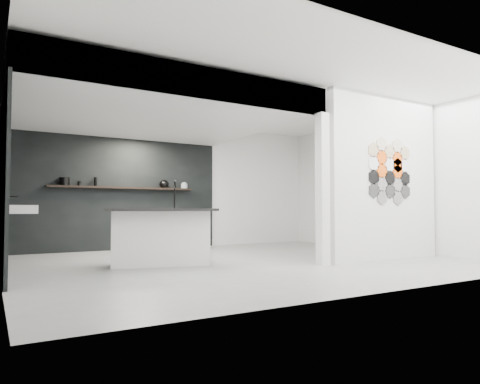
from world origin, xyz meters
name	(u,v)px	position (x,y,z in m)	size (l,w,h in m)	color
floor	(244,261)	(0.00, 0.00, -0.01)	(7.00, 6.00, 0.01)	gray
partition_panel	(385,177)	(2.23, -1.00, 1.40)	(2.45, 0.15, 2.80)	silver
bay_clad_back	(118,194)	(-1.30, 2.97, 1.18)	(4.40, 0.04, 2.35)	black
bay_clad_left	(3,187)	(-3.47, 1.00, 1.18)	(0.04, 4.00, 2.35)	black
bulkhead	(149,110)	(-1.30, 1.00, 2.55)	(4.40, 4.00, 0.40)	silver
corner_column	(323,188)	(0.82, -1.00, 1.18)	(0.16, 0.16, 2.35)	silver
fascia_beam	(196,81)	(-1.30, -0.92, 2.55)	(4.40, 0.16, 0.40)	silver
wall_basin	(21,209)	(-3.24, 0.80, 0.85)	(0.40, 0.60, 0.12)	silver
display_shelf	(124,188)	(-1.20, 2.87, 1.30)	(3.00, 0.15, 0.04)	black
kitchen_island	(161,236)	(-1.37, 0.20, 0.44)	(1.76, 1.11, 1.32)	silver
stockpot	(64,181)	(-2.37, 2.87, 1.40)	(0.19, 0.19, 0.16)	black
kettle	(164,184)	(-0.33, 2.87, 1.41)	(0.21, 0.21, 0.17)	black
glass_bowl	(184,186)	(0.15, 2.87, 1.37)	(0.15, 0.15, 0.10)	gray
glass_vase	(184,186)	(0.15, 2.87, 1.39)	(0.10, 0.10, 0.13)	gray
bottle_dark	(96,182)	(-1.78, 2.87, 1.41)	(0.07, 0.07, 0.18)	black
utensil_cup	(79,183)	(-2.09, 2.87, 1.36)	(0.07, 0.07, 0.09)	black
hex_tile_cluster	(390,171)	(2.26, -1.09, 1.50)	(1.04, 0.02, 1.16)	#2D2D2D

